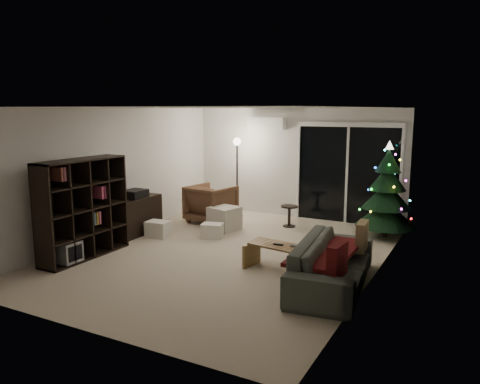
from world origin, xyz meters
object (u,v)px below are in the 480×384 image
Objects in this scene: media_cabinet at (136,216)px; christmas_tree at (387,190)px; sofa at (332,263)px; coffee_table at (287,259)px; armchair at (211,204)px; bookshelf at (74,207)px.

christmas_tree is (4.45, 2.15, 0.57)m from media_cabinet.
sofa is 1.77× the size of coffee_table.
sofa is at bearing 153.54° from armchair.
media_cabinet is at bearing 71.09° from armchair.
media_cabinet reaches higher than coffee_table.
armchair reaches higher than media_cabinet.
bookshelf is 3.24m from armchair.
bookshelf is at bearing -91.56° from media_cabinet.
armchair reaches higher than sofa.
bookshelf is at bearing 92.15° from sofa.
bookshelf is 4.38m from sofa.
sofa is 3.08m from christmas_tree.
armchair is at bearing 60.61° from bookshelf.
media_cabinet is 1.76m from armchair.
christmas_tree reaches higher than coffee_table.
christmas_tree is at bearing 24.89° from bookshelf.
sofa is at bearing -5.88° from bookshelf.
christmas_tree is at bearing 24.18° from media_cabinet.
christmas_tree is at bearing -9.65° from sofa.
christmas_tree is (3.64, 0.58, 0.52)m from armchair.
bookshelf is 1.81× the size of armchair.
bookshelf is at bearing -156.28° from coffee_table.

